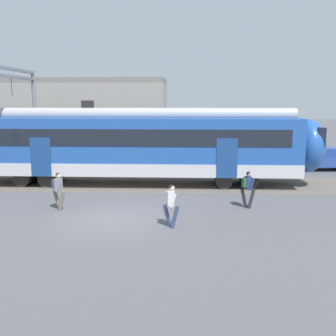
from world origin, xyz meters
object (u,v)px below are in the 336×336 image
object	(u,v)px
pedestrian_grey	(58,188)
pedestrian_navy	(248,186)
pedestrian_white	(171,203)
parked_car_blue	(323,159)

from	to	relation	value
pedestrian_grey	pedestrian_navy	size ratio (longest dim) A/B	1.00
pedestrian_white	parked_car_blue	bearing A→B (deg)	51.87
pedestrian_white	pedestrian_navy	distance (m)	4.36
pedestrian_white	pedestrian_navy	world-z (taller)	same
pedestrian_grey	pedestrian_white	size ratio (longest dim) A/B	1.00
pedestrian_grey	pedestrian_white	xyz separation A→B (m)	(5.02, -2.16, -0.03)
pedestrian_navy	parked_car_blue	distance (m)	11.85
pedestrian_grey	pedestrian_white	bearing A→B (deg)	-23.24
pedestrian_grey	pedestrian_navy	world-z (taller)	same
pedestrian_white	parked_car_blue	distance (m)	16.10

